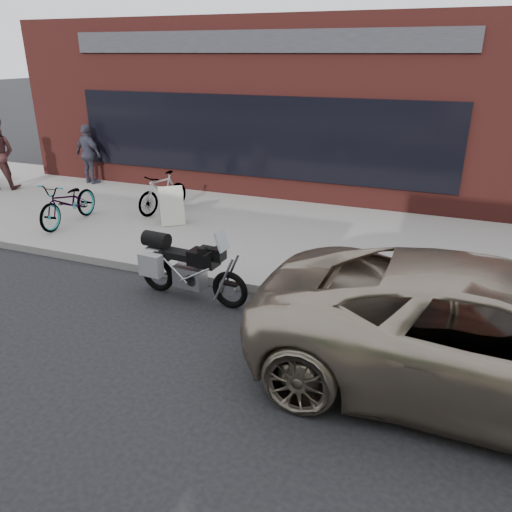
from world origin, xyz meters
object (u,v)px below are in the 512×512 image
at_px(bicycle_rear, 163,193).
at_px(cafe_patron_right, 89,154).
at_px(motorcycle, 184,267).
at_px(sandwich_sign, 171,205).
at_px(bicycle_front, 69,202).
at_px(minivan, 497,336).

distance_m(bicycle_rear, cafe_patron_right, 3.80).
distance_m(motorcycle, sandwich_sign, 3.41).
height_order(bicycle_front, sandwich_sign, bicycle_front).
distance_m(minivan, cafe_patron_right, 11.97).
height_order(motorcycle, bicycle_front, motorcycle).
relative_size(motorcycle, sandwich_sign, 2.35).
distance_m(bicycle_front, cafe_patron_right, 3.72).
relative_size(bicycle_front, bicycle_rear, 1.18).
bearing_deg(sandwich_sign, bicycle_rear, 93.12).
xyz_separation_m(motorcycle, bicycle_rear, (-2.52, 3.50, 0.08)).
bearing_deg(motorcycle, cafe_patron_right, 143.56).
bearing_deg(sandwich_sign, motorcycle, -95.49).
xyz_separation_m(bicycle_front, sandwich_sign, (2.07, 0.84, -0.06)).
bearing_deg(bicycle_rear, motorcycle, -40.53).
distance_m(motorcycle, bicycle_rear, 4.31).
height_order(bicycle_rear, sandwich_sign, bicycle_rear).
distance_m(minivan, bicycle_rear, 8.21).
height_order(motorcycle, cafe_patron_right, cafe_patron_right).
bearing_deg(cafe_patron_right, bicycle_rear, 167.91).
bearing_deg(bicycle_front, sandwich_sign, 18.83).
bearing_deg(bicycle_rear, sandwich_sign, -33.73).
xyz_separation_m(motorcycle, minivan, (4.43, -0.86, 0.22)).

